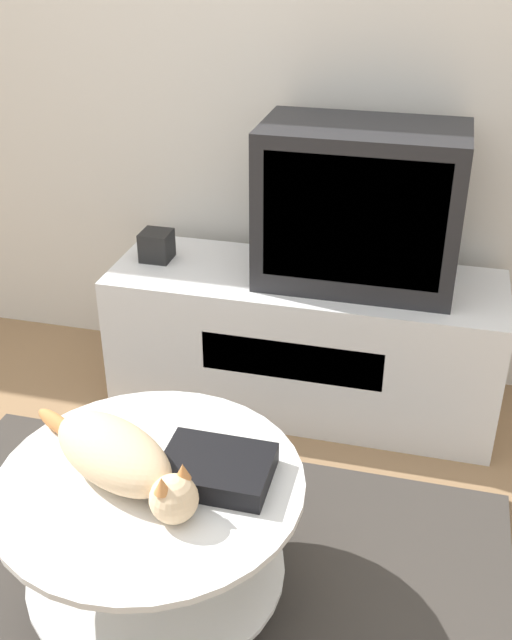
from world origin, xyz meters
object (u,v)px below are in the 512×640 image
tv (360,206)px  speaker (157,246)px  cat (119,457)px  dvd_box (217,469)px

tv → speaker: tv is taller
tv → speaker: (-0.71, -0.01, -0.21)m
tv → cat: size_ratio=1.22×
dvd_box → tv: bearing=79.2°
tv → speaker: size_ratio=6.17×
speaker → cat: speaker is taller
tv → cat: bearing=-111.2°
speaker → dvd_box: bearing=-62.2°
cat → speaker: bearing=134.7°
tv → cat: (-0.41, -1.05, -0.28)m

